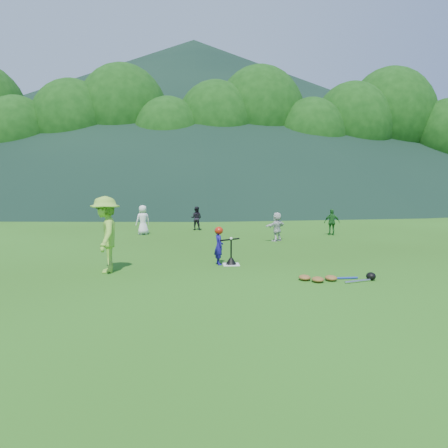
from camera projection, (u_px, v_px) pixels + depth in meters
name	position (u px, v px, depth m)	size (l,w,h in m)	color
ground	(231.00, 265.00, 12.10)	(120.00, 120.00, 0.00)	#255012
home_plate	(231.00, 265.00, 12.10)	(0.45, 0.45, 0.02)	silver
baseball	(231.00, 239.00, 12.03)	(0.08, 0.08, 0.08)	white
batter_child	(219.00, 246.00, 12.10)	(0.38, 0.25, 1.03)	navy
adult_coach	(106.00, 234.00, 11.03)	(1.25, 0.72, 1.94)	#83C339
fielder_a	(143.00, 220.00, 18.99)	(0.63, 0.41, 1.29)	white
fielder_b	(196.00, 218.00, 20.89)	(0.55, 0.43, 1.12)	black
fielder_c	(332.00, 222.00, 18.82)	(0.66, 0.27, 1.13)	#1A581E
fielder_d	(277.00, 227.00, 16.92)	(1.05, 0.33, 1.13)	silver
batting_tee	(231.00, 260.00, 12.09)	(0.30, 0.30, 0.68)	black
batter_gear	(220.00, 231.00, 12.06)	(0.71, 0.30, 0.39)	#AC1D0B
equipment_pile	(331.00, 278.00, 10.15)	(1.80, 0.63, 0.19)	olive
outfield_fence	(202.00, 200.00, 39.82)	(70.07, 0.08, 1.33)	gray
tree_line	(202.00, 124.00, 44.90)	(70.04, 11.40, 14.82)	#382314
distant_hills	(158.00, 121.00, 91.25)	(155.00, 140.00, 32.00)	black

